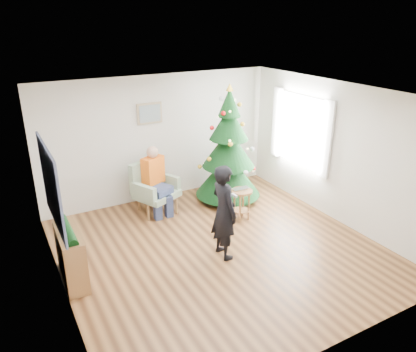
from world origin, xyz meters
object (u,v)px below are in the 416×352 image
christmas_tree (229,150)px  standing_man (224,212)px  armchair (155,194)px  stool (242,204)px  console (71,256)px

christmas_tree → standing_man: bearing=-123.3°
christmas_tree → armchair: christmas_tree is taller
christmas_tree → standing_man: size_ratio=1.56×
christmas_tree → stool: christmas_tree is taller
stool → console: bearing=-173.0°
christmas_tree → stool: bearing=-105.1°
christmas_tree → standing_man: 2.20m
armchair → standing_man: bearing=-104.5°
armchair → console: size_ratio=1.02×
stool → christmas_tree: bearing=74.9°
armchair → standing_man: standing_man is taller
standing_man → console: (-2.29, 0.52, -0.39)m
stool → armchair: size_ratio=0.59×
stool → standing_man: standing_man is taller
armchair → console: 2.44m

